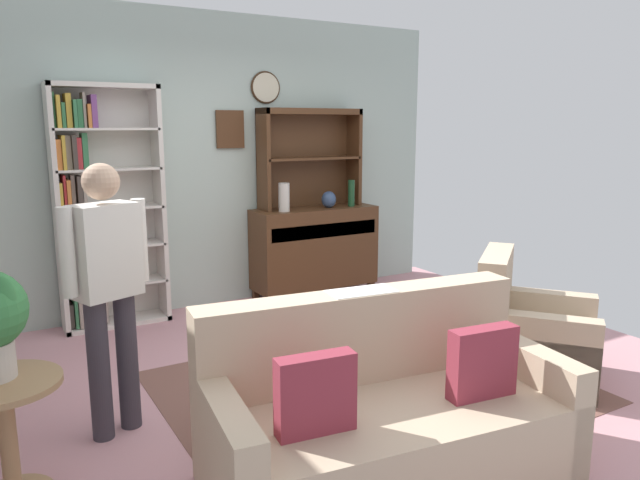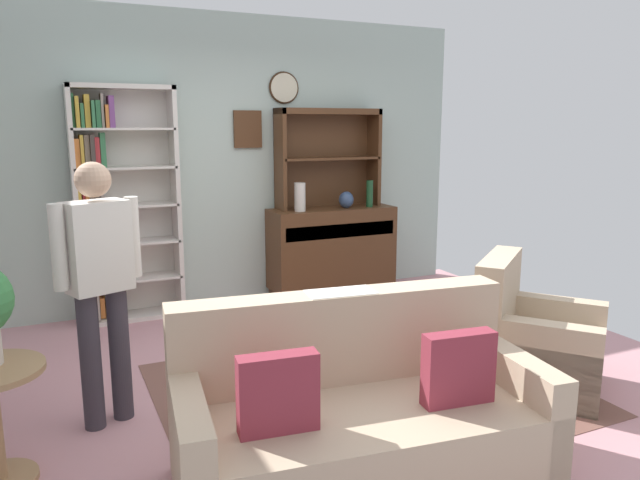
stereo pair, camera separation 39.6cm
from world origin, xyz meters
name	(u,v)px [view 1 (the left image)]	position (x,y,z in m)	size (l,w,h in m)	color
ground_plane	(322,379)	(0.00, 0.00, -0.01)	(5.40, 4.60, 0.02)	#C68C93
wall_back	(211,162)	(0.00, 2.13, 1.41)	(5.00, 0.09, 2.80)	#ADC1B7
area_rug	(370,387)	(0.20, -0.30, 0.00)	(2.67, 2.10, 0.01)	brown
bookshelf	(99,207)	(-1.09, 1.94, 1.06)	(0.90, 0.30, 2.10)	silver
sideboard	(315,247)	(1.00, 1.86, 0.51)	(1.30, 0.45, 0.92)	#4C2D19
sideboard_hutch	(309,145)	(1.00, 1.97, 1.56)	(1.10, 0.26, 1.00)	#4C2D19
vase_tall	(284,197)	(0.61, 1.78, 1.06)	(0.11, 0.11, 0.28)	beige
vase_round	(329,200)	(1.13, 1.79, 1.01)	(0.15, 0.15, 0.17)	#33476B
bottle_wine	(351,193)	(1.39, 1.77, 1.06)	(0.07, 0.07, 0.28)	#194223
couch_floral	(385,418)	(-0.33, -1.18, 0.31)	(1.89, 1.06, 0.90)	#C6AD8E
armchair_floral	(530,337)	(1.28, -0.71, 0.29)	(1.07, 1.08, 0.88)	#C6AD8E
plant_stand	(7,428)	(-1.98, -0.48, 0.38)	(0.52, 0.52, 0.61)	#A87F56
person_reading	(108,281)	(-1.41, -0.05, 0.91)	(0.52, 0.31, 1.56)	#38333D
coffee_table	(307,365)	(-0.39, -0.49, 0.35)	(0.80, 0.50, 0.42)	#4C2D19
book_stack	(314,342)	(-0.29, -0.39, 0.45)	(0.21, 0.16, 0.06)	#CC7233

